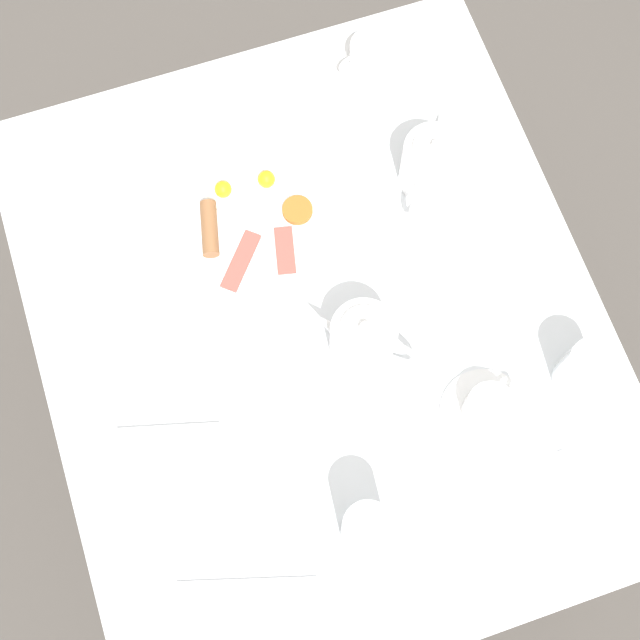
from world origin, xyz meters
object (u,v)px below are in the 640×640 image
Objects in this scene: teapot_far at (432,164)px; teacup_with_saucer_left at (488,410)px; knife_by_plate at (247,584)px; water_glass_tall at (584,370)px; water_glass_short at (366,530)px; spoon_for_tea at (103,296)px; teacup_with_saucer_right at (370,58)px; breakfast_plate at (252,221)px; fork_by_plate at (586,504)px; napkin_folded at (168,455)px; teapot_near at (364,339)px.

teacup_with_saucer_left is (-0.42, 0.06, -0.03)m from teapot_far.
water_glass_tall is at bearing -77.19° from knife_by_plate.
water_glass_short is 0.58m from spoon_for_tea.
teacup_with_saucer_left is at bearing -64.97° from water_glass_short.
teacup_with_saucer_right is (0.66, -0.04, -0.00)m from teacup_with_saucer_left.
breakfast_plate reaches higher than knife_by_plate.
fork_by_plate is at bearing -152.79° from teacup_with_saucer_left.
water_glass_short is 0.35m from fork_by_plate.
napkin_folded is (-0.32, 0.56, -0.05)m from teapot_far.
breakfast_plate is 0.71m from fork_by_plate.
teacup_with_saucer_left is 1.10× the size of water_glass_short.
teacup_with_saucer_right is (0.50, -0.19, -0.03)m from teapot_near.
water_glass_short is (-0.55, -0.01, 0.06)m from breakfast_plate.
teapot_far is at bearing -175.20° from teacup_with_saucer_right.
fork_by_plate is 0.87× the size of knife_by_plate.
knife_by_plate is at bearing 102.81° from water_glass_tall.
teapot_near reaches higher than breakfast_plate.
water_glass_short reaches higher than teapot_far.
water_glass_tall reaches higher than spoon_for_tea.
water_glass_short is 0.64× the size of knife_by_plate.
spoon_for_tea is at bearing 10.38° from teapot_near.
teapot_far is 0.74m from knife_by_plate.
teacup_with_saucer_left reaches higher than breakfast_plate.
teapot_near is 1.37× the size of water_glass_tall.
teacup_with_saucer_right is 0.81× the size of fork_by_plate.
teacup_with_saucer_right is 0.93m from knife_by_plate.
teacup_with_saucer_right is at bearing -70.03° from teapot_near.
fork_by_plate is (-0.07, -0.34, -0.06)m from water_glass_short.
teacup_with_saucer_right is 0.70× the size of knife_by_plate.
water_glass_tall reaches higher than breakfast_plate.
teacup_with_saucer_left is 0.89× the size of spoon_for_tea.
spoon_for_tea is (-0.28, 0.57, -0.03)m from teacup_with_saucer_right.
breakfast_plate is at bearing 43.88° from water_glass_tall.
breakfast_plate is 0.42m from napkin_folded.
napkin_folded reaches higher than fork_by_plate.
napkin_folded is (0.10, 0.50, -0.02)m from teacup_with_saucer_left.
teacup_with_saucer_right is 0.63m from spoon_for_tea.
breakfast_plate is 0.55m from water_glass_short.
water_glass_tall is 0.63× the size of napkin_folded.
knife_by_plate is at bearing -169.88° from spoon_for_tea.
teapot_far is at bearing 3.21° from fork_by_plate.
water_glass_short is (-0.78, 0.29, 0.04)m from teacup_with_saucer_right.
knife_by_plate is at bearing -165.23° from napkin_folded.
knife_by_plate is (-0.55, 0.50, -0.05)m from teapot_far.
teacup_with_saucer_right is 0.78m from napkin_folded.
water_glass_tall is at bearing -125.42° from teapot_far.
breakfast_plate is 1.61× the size of napkin_folded.
knife_by_plate is (-0.01, 0.19, -0.06)m from water_glass_short.
spoon_for_tea is (-0.05, 0.28, -0.01)m from breakfast_plate.
teacup_with_saucer_right is (0.25, 0.02, -0.03)m from teapot_far.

